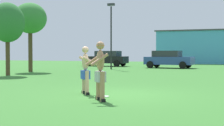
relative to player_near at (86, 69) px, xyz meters
The scene contains 10 objects.
ground_plane 1.44m from the player_near, 13.61° to the left, with size 80.00×80.00×0.00m, color #38752D.
player_near is the anchor object (origin of this frame).
player_in_gray 1.62m from the player_near, 50.06° to the right, with size 0.78×0.77×1.73m.
frisbee 1.26m from the player_near, 24.85° to the right, with size 0.26×0.26×0.03m, color white.
car_black_mid_lot 23.21m from the player_near, 109.51° to the left, with size 4.36×2.14×1.58m.
car_blue_far_end 19.95m from the player_near, 92.74° to the left, with size 4.48×2.44×1.58m.
lamp_post 16.80m from the player_near, 107.58° to the left, with size 0.60×0.24×5.51m.
outbuilding_behind_lot 34.52m from the player_near, 89.51° to the left, with size 10.46×6.37×4.26m.
tree_left_field 14.48m from the player_near, 131.54° to the left, with size 2.41×2.41×5.05m.
tree_behind_players 11.06m from the player_near, 141.22° to the left, with size 2.09×2.09×4.47m.
Camera 1 is at (3.54, -10.31, 1.39)m, focal length 52.96 mm.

